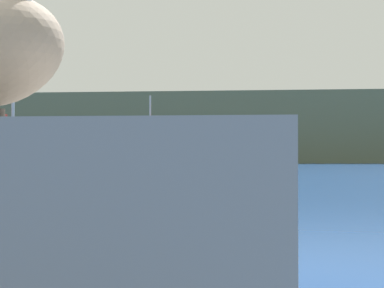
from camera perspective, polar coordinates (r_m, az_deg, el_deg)
hillside_backdrop at (r=75.14m, az=4.64°, el=1.28°), size 140.00×16.13×7.70m
fishing_boat_orange at (r=43.07m, az=-1.44°, el=-0.94°), size 6.56×2.64×4.92m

